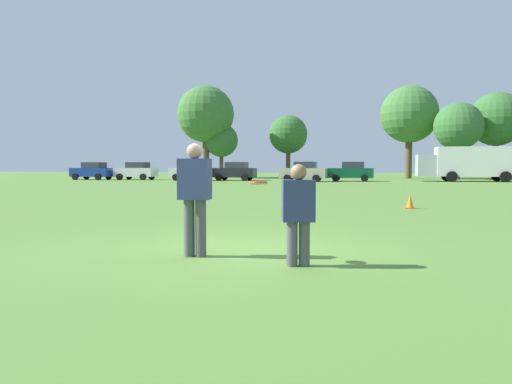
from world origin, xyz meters
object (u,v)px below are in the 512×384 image
parked_car_near_right (304,172)px  box_truck (468,162)px  parked_car_near_left (92,171)px  parked_car_mid_left (136,171)px  parked_car_mid_right (235,171)px  player_thrower (195,193)px  parked_car_far_right (351,171)px  player_defender (298,210)px  parked_car_center (192,171)px  traffic_cone (410,202)px  bystander_sideline_watcher (187,172)px  frisbee (258,183)px

parked_car_near_right → box_truck: bearing=14.7°
parked_car_near_left → parked_car_mid_left: 4.56m
box_truck → parked_car_mid_right: bearing=-173.7°
player_thrower → parked_car_far_right: parked_car_far_right is taller
player_defender → box_truck: box_truck is taller
parked_car_mid_right → player_defender: bearing=-71.9°
player_thrower → parked_car_mid_left: parked_car_mid_left is taller
parked_car_mid_left → parked_car_center: size_ratio=1.00×
parked_car_mid_right → box_truck: box_truck is taller
traffic_cone → parked_car_near_right: size_ratio=0.11×
parked_car_near_right → bystander_sideline_watcher: parked_car_near_right is taller
player_thrower → frisbee: size_ratio=6.47×
frisbee → parked_car_near_left: size_ratio=0.06×
player_defender → frisbee: player_defender is taller
parked_car_mid_left → box_truck: (32.28, 2.53, 0.83)m
parked_car_near_left → parked_car_mid_right: size_ratio=1.00×
parked_car_mid_left → parked_car_center: same height
parked_car_mid_right → frisbee: bearing=-72.7°
parked_car_mid_right → bystander_sideline_watcher: parked_car_mid_right is taller
player_thrower → parked_car_far_right: bearing=89.0°
parked_car_far_right → box_truck: bearing=10.2°
traffic_cone → parked_car_far_right: 28.32m
parked_car_mid_right → parked_car_near_right: (7.02, -1.44, 0.00)m
player_thrower → frisbee: (1.06, -0.16, 0.17)m
parked_car_near_left → parked_car_mid_left: (4.44, 1.06, 0.00)m
traffic_cone → box_truck: size_ratio=0.06×
parked_car_center → parked_car_near_right: bearing=-2.1°
player_defender → parked_car_near_right: size_ratio=0.34×
player_thrower → parked_car_center: parked_car_center is taller
parked_car_mid_left → parked_car_mid_right: (10.64, 0.14, 0.00)m
player_defender → box_truck: bearing=76.7°
player_defender → parked_car_mid_left: bearing=121.5°
parked_car_near_right → parked_car_far_right: same height
player_thrower → player_defender: bearing=-10.1°
parked_car_near_left → parked_car_mid_left: bearing=13.4°
frisbee → parked_car_center: bearing=113.4°
parked_car_center → parked_car_mid_right: bearing=14.5°
parked_car_mid_left → parked_car_mid_right: bearing=0.8°
traffic_cone → parked_car_center: size_ratio=0.11×
player_defender → parked_car_near_left: 45.33m
frisbee → parked_car_center: size_ratio=0.06×
parked_car_mid_left → player_thrower: bearing=-60.2°
parked_car_mid_left → bystander_sideline_watcher: bearing=-32.6°
frisbee → box_truck: box_truck is taller
frisbee → parked_car_mid_left: size_ratio=0.06×
parked_car_center → bystander_sideline_watcher: size_ratio=2.56×
parked_car_mid_left → parked_car_mid_right: size_ratio=1.00×
parked_car_near_left → parked_car_center: 11.05m
parked_car_mid_right → parked_car_near_right: same height
traffic_cone → parked_car_far_right: bearing=96.6°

